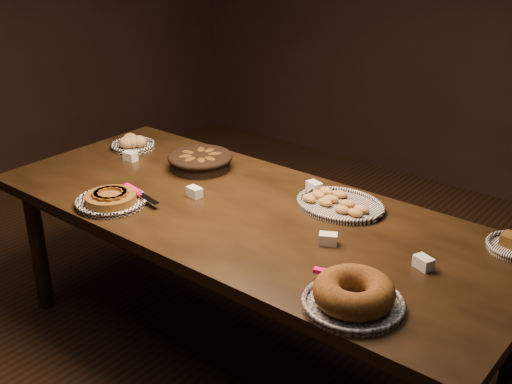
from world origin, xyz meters
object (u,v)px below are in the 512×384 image
Objects in this scene: buffet_table at (247,225)px; madeleine_platter at (339,204)px; apple_tart_plate at (111,200)px; bundt_cake_plate at (353,295)px.

buffet_table is 0.41m from madeleine_platter.
apple_tart_plate is at bearing -152.16° from madeleine_platter.
madeleine_platter is 0.75m from bundt_cake_plate.
bundt_cake_plate is (0.73, -0.34, 0.12)m from buffet_table.
apple_tart_plate is 0.95× the size of bundt_cake_plate.
madeleine_platter is at bearing 124.61° from bundt_cake_plate.
apple_tart_plate is at bearing 178.32° from bundt_cake_plate.
buffet_table is at bearing -146.59° from madeleine_platter.
buffet_table is 6.37× the size of bundt_cake_plate.
apple_tart_plate is (-0.50, -0.33, 0.10)m from buffet_table.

